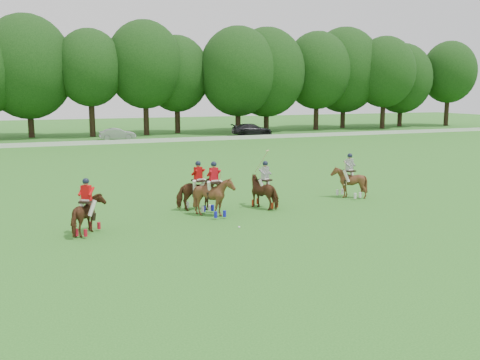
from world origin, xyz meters
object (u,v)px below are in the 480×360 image
object	(u,v)px
car_right	(252,130)
polo_red_c	(214,196)
polo_ball	(239,227)
car_mid	(117,134)
polo_stripe_b	(349,182)
polo_stripe_a	(265,191)
polo_red_b	(198,193)
polo_red_a	(87,214)

from	to	relation	value
car_right	polo_red_c	bearing A→B (deg)	161.39
polo_red_c	polo_ball	size ratio (longest dim) A/B	27.70
car_mid	polo_stripe_b	xyz separation A→B (m)	(6.23, -37.96, 0.19)
car_mid	car_right	size ratio (longest dim) A/B	0.80
polo_red_c	polo_stripe_b	bearing A→B (deg)	9.38
car_right	polo_stripe_a	bearing A→B (deg)	164.53
car_mid	polo_stripe_a	bearing A→B (deg)	-174.61
car_mid	polo_red_b	distance (m)	38.06
polo_ball	polo_red_b	bearing A→B (deg)	99.27
polo_stripe_a	polo_stripe_b	size ratio (longest dim) A/B	1.20
polo_ball	polo_red_c	bearing A→B (deg)	96.21
car_right	polo_stripe_b	size ratio (longest dim) A/B	2.15
polo_red_a	polo_stripe_b	size ratio (longest dim) A/B	0.95
car_mid	polo_stripe_b	world-z (taller)	polo_stripe_b
car_mid	polo_stripe_a	distance (m)	38.60
polo_ball	car_right	bearing A→B (deg)	66.54
polo_red_b	polo_ball	bearing A→B (deg)	-80.73
polo_stripe_a	polo_red_a	bearing A→B (deg)	-167.89
car_mid	polo_red_a	world-z (taller)	polo_red_a
polo_red_c	polo_red_b	bearing A→B (deg)	104.96
polo_stripe_b	polo_ball	world-z (taller)	polo_stripe_b
polo_stripe_a	polo_stripe_b	world-z (taller)	polo_stripe_a
polo_stripe_a	polo_ball	world-z (taller)	polo_stripe_a
car_right	polo_stripe_b	distance (m)	39.36
car_mid	polo_red_a	distance (m)	41.08
polo_ball	polo_stripe_a	bearing A→B (deg)	50.57
polo_stripe_a	car_mid	bearing A→B (deg)	91.62
car_right	polo_stripe_a	distance (m)	41.60
car_right	polo_red_a	world-z (taller)	polo_red_a
polo_red_a	polo_ball	xyz separation A→B (m)	(5.92, -1.31, -0.76)
polo_red_c	polo_stripe_b	size ratio (longest dim) A/B	1.05
polo_red_a	polo_red_b	size ratio (longest dim) A/B	0.95
polo_red_a	car_right	bearing A→B (deg)	59.26
car_mid	polo_stripe_b	bearing A→B (deg)	-166.90
car_right	polo_ball	bearing A→B (deg)	162.99
polo_stripe_a	polo_stripe_b	xyz separation A→B (m)	(5.14, 0.63, 0.03)
polo_red_a	polo_stripe_a	distance (m)	8.69
polo_stripe_b	polo_red_c	bearing A→B (deg)	-170.62
car_right	polo_ball	size ratio (longest dim) A/B	56.58
polo_red_c	car_right	bearing A→B (deg)	64.93
car_mid	car_right	distance (m)	16.62
car_right	polo_red_a	xyz separation A→B (m)	(-24.03, -40.41, 0.07)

